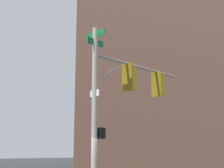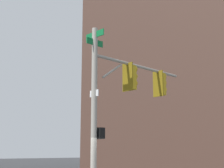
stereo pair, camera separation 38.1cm
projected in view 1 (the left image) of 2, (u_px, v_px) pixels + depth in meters
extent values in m
cylinder|color=#9E998C|center=(95.00, 115.00, 12.12)|extent=(0.21, 0.21, 6.59)
cylinder|color=#9E998C|center=(139.00, 67.00, 14.38)|extent=(5.12, 0.47, 0.12)
cylinder|color=#9E998C|center=(112.00, 71.00, 13.13)|extent=(1.04, 0.16, 0.75)
cube|color=#0F6B33|center=(95.00, 35.00, 12.73)|extent=(0.10, 0.98, 0.24)
cube|color=#0F6B33|center=(95.00, 42.00, 12.67)|extent=(0.79, 0.08, 0.24)
cube|color=white|center=(95.00, 93.00, 12.28)|extent=(0.06, 0.45, 0.24)
cube|color=gold|center=(130.00, 78.00, 13.85)|extent=(0.36, 0.36, 1.00)
cube|color=#775E0F|center=(127.00, 77.00, 13.71)|extent=(0.08, 0.55, 1.16)
sphere|color=#470A07|center=(133.00, 71.00, 14.05)|extent=(0.20, 0.20, 0.20)
cylinder|color=gold|center=(134.00, 70.00, 14.12)|extent=(0.06, 0.23, 0.23)
sphere|color=#F29E0C|center=(133.00, 79.00, 13.99)|extent=(0.20, 0.20, 0.20)
cylinder|color=gold|center=(134.00, 77.00, 14.06)|extent=(0.06, 0.23, 0.23)
sphere|color=#0A3819|center=(134.00, 86.00, 13.93)|extent=(0.20, 0.20, 0.20)
cylinder|color=gold|center=(135.00, 84.00, 14.00)|extent=(0.06, 0.23, 0.23)
cube|color=gold|center=(159.00, 85.00, 15.23)|extent=(0.36, 0.36, 1.00)
cube|color=#775E0F|center=(156.00, 84.00, 15.10)|extent=(0.08, 0.55, 1.16)
sphere|color=#470A07|center=(162.00, 79.00, 15.44)|extent=(0.20, 0.20, 0.20)
cylinder|color=gold|center=(162.00, 77.00, 15.50)|extent=(0.06, 0.23, 0.23)
sphere|color=#F29E0C|center=(162.00, 85.00, 15.38)|extent=(0.20, 0.20, 0.20)
cylinder|color=gold|center=(163.00, 83.00, 15.44)|extent=(0.06, 0.23, 0.23)
sphere|color=#0A3819|center=(162.00, 92.00, 15.32)|extent=(0.20, 0.20, 0.20)
cylinder|color=gold|center=(163.00, 90.00, 15.38)|extent=(0.06, 0.23, 0.23)
cube|color=black|center=(100.00, 133.00, 12.18)|extent=(0.28, 0.38, 0.40)
cube|color=#EA5914|center=(102.00, 133.00, 12.27)|extent=(0.04, 0.25, 0.28)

